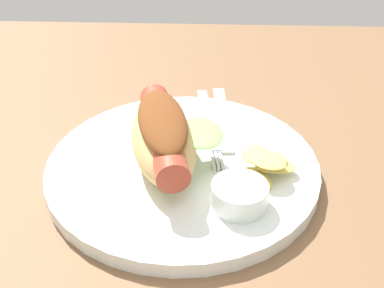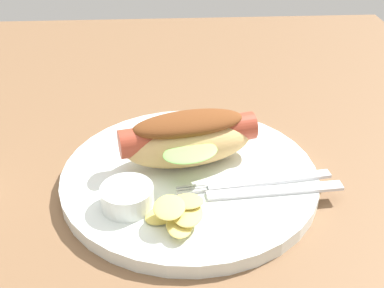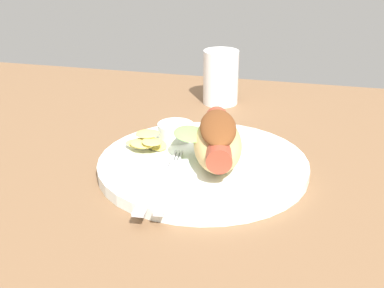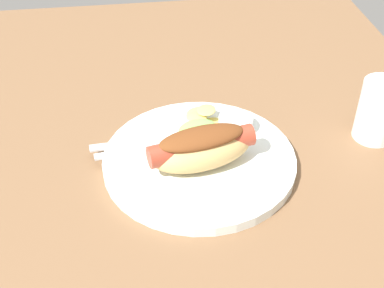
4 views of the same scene
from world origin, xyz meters
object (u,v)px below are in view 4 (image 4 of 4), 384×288
object	(u,v)px
plate	(196,159)
fork	(148,148)
hot_dog	(202,147)
sauce_ramekin	(235,124)
chips_pile	(202,116)
drinking_cup	(379,111)
knife	(138,142)

from	to	relation	value
plate	fork	distance (cm)	7.41
hot_dog	sauce_ramekin	bearing A→B (deg)	37.01
sauce_ramekin	chips_pile	distance (cm)	5.64
hot_dog	drinking_cup	world-z (taller)	drinking_cup
hot_dog	sauce_ramekin	world-z (taller)	hot_dog
chips_pile	drinking_cup	xyz separation A→B (cm)	(-5.30, -26.94, 2.14)
sauce_ramekin	chips_pile	world-z (taller)	chips_pile
sauce_ramekin	fork	bearing A→B (deg)	102.15
knife	chips_pile	bearing A→B (deg)	17.42
knife	chips_pile	size ratio (longest dim) A/B	2.21
sauce_ramekin	drinking_cup	world-z (taller)	drinking_cup
fork	hot_dog	bearing A→B (deg)	-39.27
fork	knife	xyz separation A→B (cm)	(1.62, 1.48, -0.02)
plate	drinking_cup	world-z (taller)	drinking_cup
plate	sauce_ramekin	distance (cm)	9.09
plate	knife	distance (cm)	9.38
hot_dog	chips_pile	world-z (taller)	hot_dog
plate	chips_pile	size ratio (longest dim) A/B	4.33
sauce_ramekin	drinking_cup	bearing A→B (deg)	-96.63
plate	drinking_cup	size ratio (longest dim) A/B	2.90
hot_dog	chips_pile	size ratio (longest dim) A/B	2.39
sauce_ramekin	fork	world-z (taller)	sauce_ramekin
plate	drinking_cup	xyz separation A→B (cm)	(2.87, -29.04, 4.16)
sauce_ramekin	hot_dog	bearing A→B (deg)	139.45
sauce_ramekin	fork	xyz separation A→B (cm)	(-3.00, 13.95, -0.96)
plate	hot_dog	bearing A→B (deg)	-167.00
hot_dog	fork	xyz separation A→B (cm)	(4.61, 7.43, -3.06)
plate	fork	size ratio (longest dim) A/B	1.69
hot_dog	chips_pile	distance (cm)	10.68
chips_pile	knife	bearing A→B (deg)	111.44
plate	chips_pile	xyz separation A→B (cm)	(8.17, -2.09, 2.02)
sauce_ramekin	knife	xyz separation A→B (cm)	(-1.38, 15.43, -0.98)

